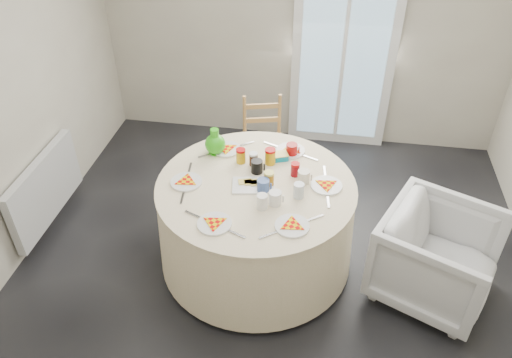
% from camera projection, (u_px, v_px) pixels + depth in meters
% --- Properties ---
extents(floor, '(4.00, 4.00, 0.00)m').
position_uv_depth(floor, '(274.00, 267.00, 3.94)').
color(floor, black).
rests_on(floor, ground).
extents(wall_back, '(4.00, 0.02, 2.60)m').
position_uv_depth(wall_back, '(305.00, 17.00, 4.73)').
color(wall_back, '#BCB5A3').
rests_on(wall_back, floor).
extents(glass_door, '(1.00, 0.08, 2.10)m').
position_uv_depth(glass_door, '(344.00, 47.00, 4.79)').
color(glass_door, silver).
rests_on(glass_door, floor).
extents(radiator, '(0.07, 1.00, 0.55)m').
position_uv_depth(radiator, '(46.00, 189.00, 4.12)').
color(radiator, silver).
rests_on(radiator, floor).
extents(table, '(1.48, 1.48, 0.75)m').
position_uv_depth(table, '(256.00, 224.00, 3.79)').
color(table, '#F8DEC1').
rests_on(table, floor).
extents(wooden_chair, '(0.46, 0.44, 0.85)m').
position_uv_depth(wooden_chair, '(264.00, 139.00, 4.56)').
color(wooden_chair, tan).
rests_on(wooden_chair, floor).
extents(armchair, '(0.96, 0.98, 0.78)m').
position_uv_depth(armchair, '(438.00, 254.00, 3.51)').
color(armchair, silver).
rests_on(armchair, floor).
extents(place_settings, '(1.61, 1.61, 0.02)m').
position_uv_depth(place_settings, '(256.00, 182.00, 3.55)').
color(place_settings, white).
rests_on(place_settings, table).
extents(jar_cluster, '(0.53, 0.36, 0.14)m').
position_uv_depth(jar_cluster, '(266.00, 161.00, 3.67)').
color(jar_cluster, '#AA5D18').
rests_on(jar_cluster, table).
extents(butter_tub, '(0.16, 0.13, 0.05)m').
position_uv_depth(butter_tub, '(279.00, 155.00, 3.79)').
color(butter_tub, '#0789AC').
rests_on(butter_tub, table).
extents(green_pitcher, '(0.21, 0.21, 0.21)m').
position_uv_depth(green_pitcher, '(215.00, 140.00, 3.81)').
color(green_pitcher, green).
rests_on(green_pitcher, table).
extents(cheese_platter, '(0.33, 0.24, 0.04)m').
position_uv_depth(cheese_platter, '(254.00, 184.00, 3.53)').
color(cheese_platter, silver).
rests_on(cheese_platter, table).
extents(mugs_glasses, '(0.84, 0.84, 0.12)m').
position_uv_depth(mugs_glasses, '(279.00, 177.00, 3.53)').
color(mugs_glasses, '#999999').
rests_on(mugs_glasses, table).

